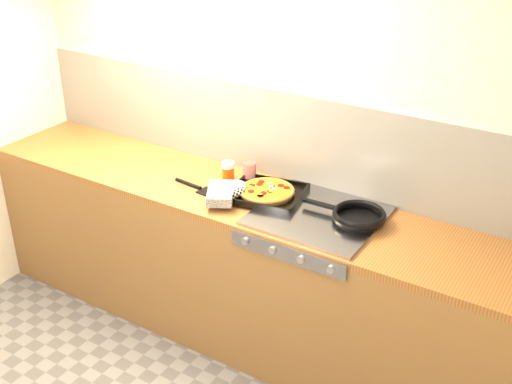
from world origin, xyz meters
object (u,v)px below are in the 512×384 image
Objects in this scene: pizza_on_tray at (254,192)px; tomato_can at (249,172)px; frying_pan at (358,216)px; juice_glass at (228,172)px.

tomato_can reaches higher than pizza_on_tray.
juice_glass reaches higher than frying_pan.
juice_glass reaches higher than tomato_can.
frying_pan is 3.80× the size of juice_glass.
tomato_can reaches higher than frying_pan.
frying_pan is at bearing -3.21° from juice_glass.
pizza_on_tray is 0.25m from juice_glass.
pizza_on_tray is at bearing -174.72° from frying_pan.
juice_glass is at bearing 176.79° from frying_pan.
pizza_on_tray reaches higher than frying_pan.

